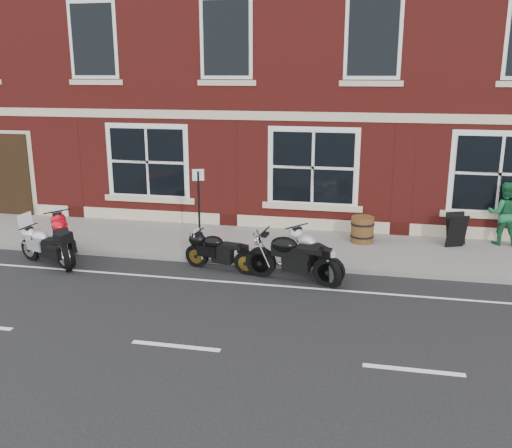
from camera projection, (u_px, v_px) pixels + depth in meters
The scene contains 13 objects.
ground at pixel (221, 285), 12.74m from camera, with size 80.00×80.00×0.00m, color black.
sidewalk at pixel (250, 244), 15.56m from camera, with size 30.00×3.00×0.12m, color slate.
kerb at pixel (236, 262), 14.06m from camera, with size 30.00×0.16×0.12m, color slate.
pub_building at pixel (293, 32), 21.10m from camera, with size 24.00×12.00×12.00m, color maroon.
moto_touring_silver at pixel (46, 244), 13.98m from camera, with size 1.81×0.79×1.24m.
moto_sport_red at pixel (65, 237), 14.27m from camera, with size 1.40×2.03×1.05m.
moto_sport_black at pixel (220, 250), 13.56m from camera, with size 1.89×0.51×0.86m.
moto_sport_silver at pixel (314, 252), 13.18m from camera, with size 1.45×1.82×0.99m.
moto_naked_black at pixel (293, 256), 12.84m from camera, with size 2.32×0.59×1.05m.
pedestrian_right at pixel (504, 213), 15.13m from camera, with size 0.82×0.64×1.69m, color #1B5F36.
a_board_sign at pixel (456, 230), 15.04m from camera, with size 0.54×0.36×0.89m, color black, non-canonical shape.
barrel_planter at pixel (362, 229), 15.42m from camera, with size 0.64×0.64×0.71m.
parking_sign at pixel (199, 203), 14.66m from camera, with size 0.28×0.13×2.10m.
Camera 1 is at (3.22, -11.53, 4.63)m, focal length 40.00 mm.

